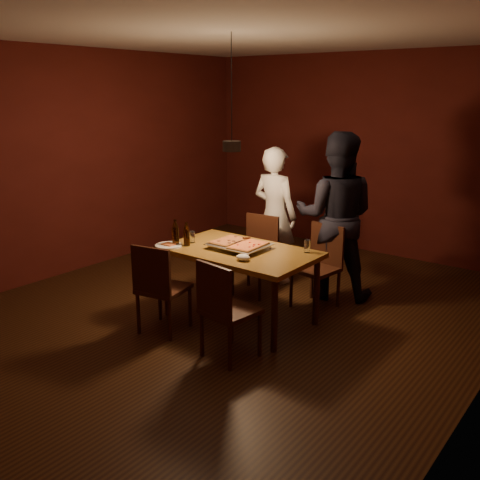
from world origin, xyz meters
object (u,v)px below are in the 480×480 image
Objects in this scene: chair_near_right at (223,302)px; plate_slice at (169,245)px; dining_table at (240,257)px; chair_far_left at (258,247)px; beer_bottle_a at (175,232)px; chair_far_right at (321,258)px; pizza_tray at (239,246)px; pendant_lamp at (232,145)px; chair_near_left at (158,281)px; diner_white at (275,215)px; diner_dark at (335,216)px; beer_bottle_b at (187,234)px.

chair_near_right is 1.77× the size of plate_slice.
chair_far_left is (-0.34, 0.78, -0.14)m from dining_table.
dining_table is 0.86m from chair_far_left.
beer_bottle_a is at bearing -156.16° from dining_table.
chair_far_left is at bearing 12.35° from chair_far_right.
pendant_lamp is (-0.15, 0.07, 0.99)m from pizza_tray.
chair_far_left is 1.51m from chair_near_left.
chair_far_right is 0.98m from pizza_tray.
diner_white is at bearing 101.48° from pendant_lamp.
pizza_tray reaches higher than dining_table.
chair_near_right is 1.15m from plate_slice.
chair_far_right is at bearing 47.34° from plate_slice.
chair_near_left reaches higher than pizza_tray.
chair_far_right is 0.26× the size of diner_dark.
diner_white is at bearing 81.22° from plate_slice.
diner_dark is (0.76, 0.42, 0.39)m from chair_far_left.
dining_table is 3.09× the size of chair_far_left.
diner_dark is (1.07, 1.54, 0.17)m from plate_slice.
diner_white is (0.21, 1.49, -0.06)m from beer_bottle_a.
diner_dark reaches higher than chair_far_right.
beer_bottle_a is 0.14× the size of diner_dark.
pendant_lamp is at bearing 40.73° from beer_bottle_a.
chair_far_right is 1.81× the size of beer_bottle_a.
chair_near_right is at bearing -55.89° from pizza_tray.
plate_slice is at bearing -151.97° from dining_table.
chair_far_right is 1.00× the size of chair_near_right.
beer_bottle_b is (-0.48, -0.24, 0.10)m from pizza_tray.
diner_dark is at bearing 70.84° from dining_table.
pizza_tray is 0.72m from plate_slice.
beer_bottle_b is (-0.10, 0.51, 0.34)m from chair_near_left.
beer_bottle_b is 0.15× the size of diner_white.
pizza_tray is at bearing 51.84° from chair_near_left.
plate_slice is (-0.03, -0.07, -0.12)m from beer_bottle_a.
beer_bottle_b is at bearing 157.67° from chair_near_right.
chair_far_right is 1.63m from plate_slice.
beer_bottle_a is 0.16× the size of diner_white.
chair_near_right is at bearing 96.00° from chair_far_right.
pizza_tray is at bearing 26.78° from beer_bottle_b.
chair_far_right is 0.98m from diner_white.
diner_dark is at bearing -178.50° from diner_white.
pendant_lamp is (0.47, 0.45, 1.00)m from plate_slice.
diner_white reaches higher than chair_near_right.
chair_far_left is 0.53m from diner_white.
pizza_tray is (-0.48, -0.82, 0.24)m from chair_far_right.
chair_far_right is at bearing 47.70° from beer_bottle_b.
chair_far_right is at bearing 49.71° from pendant_lamp.
chair_near_right is at bearing -30.40° from beer_bottle_b.
chair_far_left is 0.29× the size of diner_white.
chair_far_left is 0.84m from pizza_tray.
pizza_tray is (0.31, -0.75, 0.24)m from chair_far_left.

